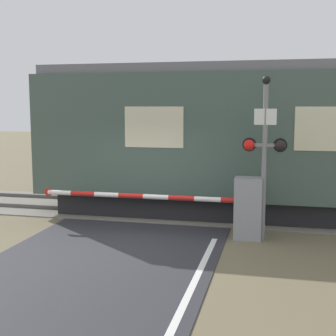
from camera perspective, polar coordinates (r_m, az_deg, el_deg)
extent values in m
plane|color=#6B6047|center=(10.01, -6.08, -9.56)|extent=(80.00, 80.00, 0.00)
cube|color=slate|center=(13.38, -0.95, -5.07)|extent=(36.00, 3.20, 0.03)
cube|color=#595451|center=(12.68, -1.75, -5.47)|extent=(36.00, 0.08, 0.10)
cube|color=#595451|center=(14.05, -0.24, -4.19)|extent=(36.00, 0.08, 0.10)
cube|color=black|center=(12.99, 17.94, -4.54)|extent=(13.77, 2.45, 0.60)
cube|color=#42564C|center=(12.74, 18.28, 3.78)|extent=(14.97, 2.88, 3.17)
cube|color=slate|center=(12.75, 18.60, 11.44)|extent=(14.67, 2.65, 0.24)
cube|color=beige|center=(11.29, 18.98, 4.52)|extent=(1.50, 0.02, 1.01)
cube|color=beige|center=(11.61, -1.74, 5.00)|extent=(1.50, 0.02, 1.01)
cube|color=gray|center=(10.52, 9.73, -4.88)|extent=(0.60, 0.44, 1.39)
cylinder|color=gray|center=(10.49, 9.75, -3.99)|extent=(0.16, 0.16, 0.18)
cylinder|color=red|center=(10.51, 8.11, -3.93)|extent=(0.60, 0.11, 0.11)
cylinder|color=white|center=(10.57, 4.86, -3.81)|extent=(0.60, 0.11, 0.11)
cylinder|color=red|center=(10.67, 1.65, -3.68)|extent=(0.60, 0.11, 0.11)
cylinder|color=white|center=(10.81, -1.48, -3.54)|extent=(0.60, 0.11, 0.11)
cylinder|color=red|center=(10.97, -4.53, -3.39)|extent=(0.60, 0.11, 0.11)
cylinder|color=white|center=(11.17, -7.48, -3.24)|extent=(0.60, 0.11, 0.11)
cylinder|color=red|center=(11.39, -10.32, -3.09)|extent=(0.60, 0.11, 0.11)
cylinder|color=white|center=(11.64, -13.04, -2.93)|extent=(0.60, 0.11, 0.11)
cylinder|color=red|center=(11.77, -14.36, -2.86)|extent=(0.20, 0.02, 0.20)
cylinder|color=gray|center=(10.37, 11.63, 0.51)|extent=(0.11, 0.11, 3.39)
cube|color=gray|center=(10.33, 11.69, 2.75)|extent=(0.78, 0.07, 0.07)
sphere|color=red|center=(10.29, 9.85, 2.78)|extent=(0.24, 0.24, 0.24)
sphere|color=black|center=(10.28, 13.53, 2.68)|extent=(0.24, 0.24, 0.24)
cylinder|color=black|center=(10.40, 9.89, 2.83)|extent=(0.30, 0.06, 0.30)
cylinder|color=black|center=(10.39, 13.52, 2.73)|extent=(0.30, 0.06, 0.30)
cube|color=white|center=(10.26, 11.78, 6.14)|extent=(0.47, 0.02, 0.34)
sphere|color=black|center=(10.31, 11.90, 10.47)|extent=(0.18, 0.18, 0.18)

